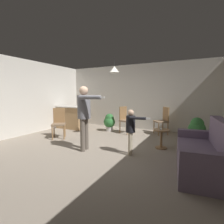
{
  "coord_description": "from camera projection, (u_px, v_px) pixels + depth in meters",
  "views": [
    {
      "loc": [
        2.37,
        -3.62,
        1.48
      ],
      "look_at": [
        0.36,
        0.29,
        1.0
      ],
      "focal_mm": 26.9,
      "sensor_mm": 36.0,
      "label": 1
    }
  ],
  "objects": [
    {
      "name": "ground",
      "position": [
        95.0,
        150.0,
        4.44
      ],
      "size": [
        7.68,
        7.68,
        0.0
      ],
      "primitive_type": "plane",
      "color": "gray"
    },
    {
      "name": "wall_back",
      "position": [
        136.0,
        97.0,
        7.12
      ],
      "size": [
        6.4,
        0.1,
        2.7
      ],
      "primitive_type": "cube",
      "color": "beige",
      "rests_on": "ground"
    },
    {
      "name": "wall_left",
      "position": [
        16.0,
        98.0,
        5.74
      ],
      "size": [
        0.1,
        6.4,
        2.7
      ],
      "primitive_type": "cube",
      "color": "beige",
      "rests_on": "ground"
    },
    {
      "name": "couch_floral",
      "position": [
        205.0,
        154.0,
        3.18
      ],
      "size": [
        1.05,
        1.89,
        1.0
      ],
      "rotation": [
        0.0,
        0.0,
        1.69
      ],
      "color": "slate",
      "rests_on": "ground"
    },
    {
      "name": "kitchen_counter",
      "position": [
        72.0,
        117.0,
        7.21
      ],
      "size": [
        1.26,
        0.66,
        0.95
      ],
      "color": "#99754C",
      "rests_on": "ground"
    },
    {
      "name": "side_table_by_couch",
      "position": [
        161.0,
        136.0,
        4.54
      ],
      "size": [
        0.44,
        0.44,
        0.52
      ],
      "color": "olive",
      "rests_on": "ground"
    },
    {
      "name": "person_adult",
      "position": [
        84.0,
        111.0,
        4.3
      ],
      "size": [
        0.84,
        0.48,
        1.67
      ],
      "rotation": [
        0.0,
        0.0,
        -1.46
      ],
      "color": "#60564C",
      "rests_on": "ground"
    },
    {
      "name": "person_child",
      "position": [
        131.0,
        127.0,
        4.02
      ],
      "size": [
        0.6,
        0.32,
        1.11
      ],
      "rotation": [
        0.0,
        0.0,
        -1.4
      ],
      "color": "tan",
      "rests_on": "ground"
    },
    {
      "name": "dining_chair_by_counter",
      "position": [
        163.0,
        120.0,
        6.11
      ],
      "size": [
        0.59,
        0.59,
        1.0
      ],
      "rotation": [
        0.0,
        0.0,
        2.26
      ],
      "color": "olive",
      "rests_on": "ground"
    },
    {
      "name": "dining_chair_near_wall",
      "position": [
        125.0,
        119.0,
        6.33
      ],
      "size": [
        0.53,
        0.53,
        1.0
      ],
      "rotation": [
        0.0,
        0.0,
        4.38
      ],
      "color": "olive",
      "rests_on": "ground"
    },
    {
      "name": "dining_chair_centre_back",
      "position": [
        59.0,
        122.0,
        5.61
      ],
      "size": [
        0.59,
        0.59,
        1.0
      ],
      "rotation": [
        0.0,
        0.0,
        3.8
      ],
      "color": "olive",
      "rests_on": "ground"
    },
    {
      "name": "potted_plant_corner",
      "position": [
        197.0,
        129.0,
        5.07
      ],
      "size": [
        0.5,
        0.5,
        0.77
      ],
      "color": "#4C4742",
      "rests_on": "ground"
    },
    {
      "name": "potted_plant_by_wall",
      "position": [
        109.0,
        122.0,
        6.65
      ],
      "size": [
        0.45,
        0.45,
        0.7
      ],
      "color": "#B7B2AD",
      "rests_on": "ground"
    },
    {
      "name": "spare_remote_on_table",
      "position": [
        161.0,
        129.0,
        4.5
      ],
      "size": [
        0.04,
        0.13,
        0.04
      ],
      "primitive_type": "cube",
      "rotation": [
        0.0,
        0.0,
        0.03
      ],
      "color": "white",
      "rests_on": "side_table_by_couch"
    },
    {
      "name": "ceiling_light_pendant",
      "position": [
        114.0,
        69.0,
        5.32
      ],
      "size": [
        0.32,
        0.32,
        0.55
      ],
      "color": "silver"
    }
  ]
}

